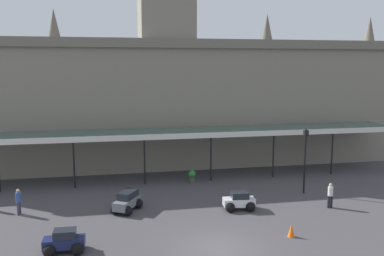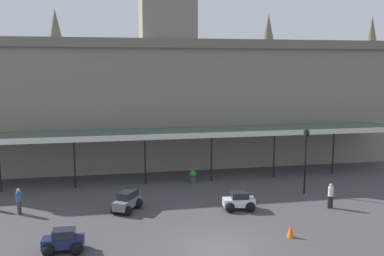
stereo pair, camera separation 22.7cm
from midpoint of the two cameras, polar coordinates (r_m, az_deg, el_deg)
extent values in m
plane|color=#434044|center=(22.89, 3.81, -15.70)|extent=(140.00, 140.00, 0.00)
cube|color=gray|center=(39.89, -3.15, 3.31)|extent=(43.55, 5.75, 11.64)
cube|color=#6C6558|center=(36.79, -2.56, 11.33)|extent=(43.55, 0.30, 0.80)
cone|color=#5F594E|center=(39.77, -17.75, 13.19)|extent=(1.10, 1.10, 2.60)
cone|color=#5F594E|center=(42.35, 10.38, 13.12)|extent=(1.10, 1.10, 2.60)
cone|color=#5F594E|center=(47.41, 23.12, 12.08)|extent=(1.10, 1.10, 2.60)
cube|color=#38564C|center=(35.12, -1.99, -0.36)|extent=(37.74, 3.20, 0.16)
cube|color=silver|center=(33.59, -1.56, -1.11)|extent=(37.74, 0.12, 0.44)
cylinder|color=black|center=(34.61, -24.27, -4.68)|extent=(0.14, 0.14, 3.92)
cylinder|color=black|center=(33.76, -15.31, -4.54)|extent=(0.14, 0.14, 3.92)
cylinder|color=black|center=(33.76, -6.12, -4.28)|extent=(0.14, 0.14, 3.92)
cylinder|color=black|center=(34.62, 2.83, -3.93)|extent=(0.14, 0.14, 3.92)
cylinder|color=black|center=(36.26, 11.15, -3.52)|extent=(0.14, 0.14, 3.92)
cylinder|color=black|center=(38.59, 18.60, -3.08)|extent=(0.14, 0.14, 3.92)
cube|color=slate|center=(28.18, -8.55, -9.89)|extent=(1.90, 2.40, 0.55)
cube|color=#1E232B|center=(28.20, -8.39, -8.81)|extent=(1.49, 1.76, 0.45)
sphere|color=black|center=(27.40, -8.45, -10.92)|extent=(0.64, 0.64, 0.64)
sphere|color=black|center=(27.81, -10.12, -10.67)|extent=(0.64, 0.64, 0.64)
sphere|color=black|center=(28.71, -7.01, -9.98)|extent=(0.64, 0.64, 0.64)
sphere|color=black|center=(29.10, -8.63, -9.76)|extent=(0.64, 0.64, 0.64)
cube|color=#19214C|center=(23.05, -16.62, -14.46)|extent=(2.07, 0.93, 0.50)
cube|color=#1E232B|center=(22.87, -16.54, -13.40)|extent=(1.12, 0.83, 0.42)
sphere|color=black|center=(22.82, -18.48, -15.33)|extent=(0.64, 0.64, 0.64)
sphere|color=black|center=(23.62, -18.15, -14.49)|extent=(0.64, 0.64, 0.64)
sphere|color=black|center=(22.65, -14.98, -15.37)|extent=(0.64, 0.64, 0.64)
sphere|color=black|center=(23.46, -14.78, -14.51)|extent=(0.64, 0.64, 0.64)
cube|color=silver|center=(28.26, 6.54, -9.85)|extent=(2.12, 1.06, 0.50)
cube|color=#1E232B|center=(28.13, 6.66, -8.95)|extent=(1.17, 0.90, 0.42)
sphere|color=black|center=(27.78, 5.35, -10.59)|extent=(0.64, 0.64, 0.64)
sphere|color=black|center=(28.60, 5.00, -10.02)|extent=(0.64, 0.64, 0.64)
sphere|color=black|center=(28.06, 8.10, -10.44)|extent=(0.64, 0.64, 0.64)
sphere|color=black|center=(28.87, 7.68, -9.89)|extent=(0.64, 0.64, 0.64)
cylinder|color=#3F384C|center=(29.31, -22.05, -9.98)|extent=(0.17, 0.17, 0.82)
cylinder|color=#3F384C|center=(29.50, -21.90, -9.85)|extent=(0.17, 0.17, 0.82)
cylinder|color=#334C8C|center=(29.20, -22.05, -8.57)|extent=(0.34, 0.34, 0.62)
sphere|color=tan|center=(29.08, -22.10, -7.77)|extent=(0.23, 0.23, 0.23)
cylinder|color=black|center=(29.83, 18.12, -9.45)|extent=(0.17, 0.17, 0.82)
cylinder|color=black|center=(29.97, 18.45, -9.39)|extent=(0.17, 0.17, 0.82)
cylinder|color=silver|center=(29.69, 18.35, -8.10)|extent=(0.34, 0.34, 0.62)
sphere|color=tan|center=(29.58, 18.39, -7.31)|extent=(0.23, 0.23, 0.23)
cylinder|color=black|center=(32.19, 15.16, -4.84)|extent=(0.13, 0.13, 4.27)
cube|color=black|center=(31.75, 15.32, -0.70)|extent=(0.30, 0.30, 0.44)
sphere|color=black|center=(31.70, 15.34, -0.20)|extent=(0.14, 0.14, 0.14)
cone|color=orange|center=(24.55, 13.38, -13.29)|extent=(0.40, 0.40, 0.73)
cylinder|color=#47423D|center=(34.58, 0.27, -6.92)|extent=(0.56, 0.56, 0.42)
sphere|color=#267E29|center=(34.47, 0.27, -6.20)|extent=(0.60, 0.60, 0.60)
camera|label=1|loc=(0.11, -89.77, 0.03)|focal=39.71mm
camera|label=2|loc=(0.11, 90.23, -0.03)|focal=39.71mm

